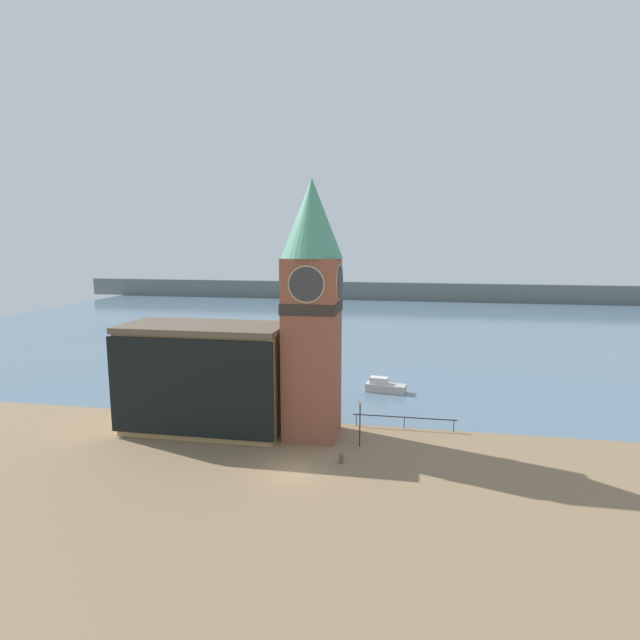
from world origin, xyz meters
name	(u,v)px	position (x,y,z in m)	size (l,w,h in m)	color
ground_plane	(292,473)	(0.00, 0.00, 0.00)	(160.00, 160.00, 0.00)	#846B4C
water	(370,321)	(0.00, 70.34, 0.00)	(160.00, 120.00, 0.00)	slate
far_shoreline	(381,291)	(0.00, 110.34, 2.50)	(180.00, 3.00, 5.00)	slate
pier_railing	(404,418)	(7.82, 10.09, 0.94)	(9.13, 0.08, 1.09)	#232328
clock_tower	(312,303)	(0.07, 7.28, 11.39)	(5.05, 5.05, 21.46)	brown
pier_building	(204,377)	(-9.47, 6.90, 4.71)	(14.15, 6.50, 9.38)	tan
boat_near	(384,387)	(5.55, 20.76, 0.62)	(4.53, 2.18, 1.63)	#B7B2A8
mooring_bollard_near	(341,458)	(3.25, 2.19, 0.42)	(0.36, 0.36, 0.78)	brown
lamp_post	(360,414)	(4.32, 5.46, 2.73)	(0.32, 0.32, 3.90)	black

